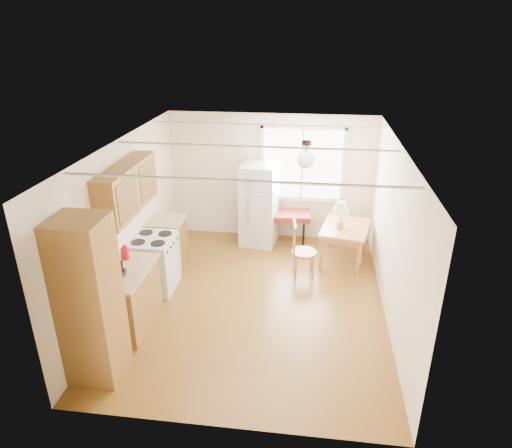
% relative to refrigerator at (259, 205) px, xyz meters
% --- Properties ---
extents(room_shell, '(4.60, 5.60, 2.62)m').
position_rel_refrigerator_xyz_m(room_shell, '(0.19, -2.12, 0.44)').
color(room_shell, '#573612').
rests_on(room_shell, ground).
extents(kitchen_run, '(0.65, 3.40, 2.20)m').
position_rel_refrigerator_xyz_m(kitchen_run, '(-1.52, -2.75, 0.03)').
color(kitchen_run, brown).
rests_on(kitchen_run, ground).
extents(window_unit, '(1.64, 0.05, 1.51)m').
position_rel_refrigerator_xyz_m(window_unit, '(0.79, 0.35, 0.74)').
color(window_unit, white).
rests_on(window_unit, room_shell).
extents(pendant_light, '(0.26, 0.26, 0.40)m').
position_rel_refrigerator_xyz_m(pendant_light, '(0.89, -1.72, 1.43)').
color(pendant_light, '#2F2315').
rests_on(pendant_light, room_shell).
extents(refrigerator, '(0.75, 0.75, 1.61)m').
position_rel_refrigerator_xyz_m(refrigerator, '(0.00, 0.00, 0.00)').
color(refrigerator, silver).
rests_on(refrigerator, ground).
extents(bench, '(1.43, 0.59, 0.65)m').
position_rel_refrigerator_xyz_m(bench, '(0.29, 0.03, -0.23)').
color(bench, maroon).
rests_on(bench, ground).
extents(dining_table, '(0.99, 1.20, 0.67)m').
position_rel_refrigerator_xyz_m(dining_table, '(1.64, -0.52, -0.24)').
color(dining_table, '#A86340').
rests_on(dining_table, ground).
extents(chair, '(0.44, 0.43, 0.98)m').
position_rel_refrigerator_xyz_m(chair, '(0.83, -1.22, -0.25)').
color(chair, '#A86340').
rests_on(chair, ground).
extents(table_lamp, '(0.29, 0.29, 0.50)m').
position_rel_refrigerator_xyz_m(table_lamp, '(1.53, -0.58, 0.22)').
color(table_lamp, gold).
rests_on(table_lamp, dining_table).
extents(coffee_maker, '(0.19, 0.23, 0.34)m').
position_rel_refrigerator_xyz_m(coffee_maker, '(-1.53, -3.17, 0.22)').
color(coffee_maker, black).
rests_on(coffee_maker, kitchen_run).
extents(kettle, '(0.12, 0.12, 0.23)m').
position_rel_refrigerator_xyz_m(kettle, '(-1.62, -2.64, 0.19)').
color(kettle, '#B80D10').
rests_on(kettle, kitchen_run).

